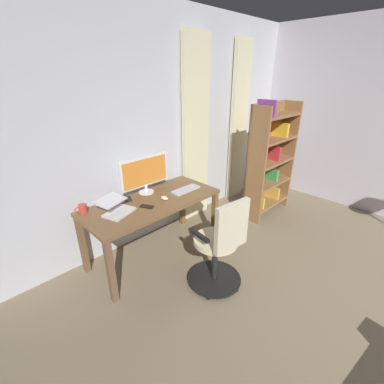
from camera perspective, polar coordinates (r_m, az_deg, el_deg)
back_room_partition at (r=3.54m, az=-5.01°, el=13.92°), size 4.85×0.10×2.78m
curtain_left_panel at (r=4.50m, az=10.01°, el=14.05°), size 0.38×0.06×2.50m
curtain_right_panel at (r=3.75m, az=0.83°, el=12.40°), size 0.47×0.06×2.50m
desk at (r=3.01m, az=-8.47°, el=-3.32°), size 1.53×0.68×0.73m
office_chair at (r=2.64m, az=6.04°, el=-11.87°), size 0.56×0.56×1.01m
computer_monitor at (r=3.09m, az=-10.14°, el=4.13°), size 0.64×0.18×0.43m
computer_keyboard at (r=3.18m, az=-1.36°, el=0.52°), size 0.37×0.13×0.02m
laptop at (r=2.78m, az=-16.04°, el=-3.31°), size 0.38×0.38×0.14m
computer_mouse at (r=2.97m, az=-5.95°, el=-1.30°), size 0.06×0.10×0.04m
cell_phone_by_monitor at (r=2.83m, az=-9.74°, el=-3.10°), size 0.13×0.16×0.01m
cell_phone_face_up at (r=3.05m, az=-13.60°, el=-1.41°), size 0.12×0.16×0.01m
mug_tea at (r=2.89m, az=-22.54°, el=-3.32°), size 0.13×0.08×0.09m
bookshelf at (r=4.11m, az=16.14°, el=6.54°), size 0.88×0.30×1.72m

